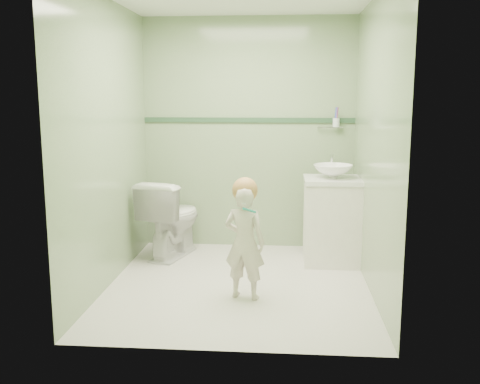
{
  "coord_description": "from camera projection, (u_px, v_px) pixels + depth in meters",
  "views": [
    {
      "loc": [
        0.37,
        -4.45,
        1.6
      ],
      "look_at": [
        0.0,
        0.15,
        0.78
      ],
      "focal_mm": 40.66,
      "sensor_mm": 36.0,
      "label": 1
    }
  ],
  "objects": [
    {
      "name": "vanity",
      "position": [
        331.0,
        222.0,
        5.23
      ],
      "size": [
        0.52,
        0.5,
        0.8
      ],
      "primitive_type": "cube",
      "color": "silver",
      "rests_on": "ground"
    },
    {
      "name": "cup_holder",
      "position": [
        335.0,
        122.0,
        5.53
      ],
      "size": [
        0.26,
        0.07,
        0.21
      ],
      "color": "silver",
      "rests_on": "room_shell"
    },
    {
      "name": "basin",
      "position": [
        333.0,
        171.0,
        5.14
      ],
      "size": [
        0.37,
        0.37,
        0.13
      ],
      "primitive_type": "imported",
      "color": "white",
      "rests_on": "counter"
    },
    {
      "name": "faucet",
      "position": [
        332.0,
        161.0,
        5.31
      ],
      "size": [
        0.03,
        0.13,
        0.18
      ],
      "color": "silver",
      "rests_on": "counter"
    },
    {
      "name": "counter",
      "position": [
        333.0,
        180.0,
        5.15
      ],
      "size": [
        0.54,
        0.52,
        0.04
      ],
      "primitive_type": "cube",
      "color": "white",
      "rests_on": "vanity"
    },
    {
      "name": "teal_toothbrush",
      "position": [
        249.0,
        210.0,
        4.1
      ],
      "size": [
        0.11,
        0.14,
        0.08
      ],
      "color": "#16927E",
      "rests_on": "toddler"
    },
    {
      "name": "toddler",
      "position": [
        245.0,
        243.0,
        4.29
      ],
      "size": [
        0.37,
        0.29,
        0.91
      ],
      "primitive_type": "imported",
      "rotation": [
        0.0,
        0.0,
        2.89
      ],
      "color": "beige",
      "rests_on": "ground"
    },
    {
      "name": "hair_cap",
      "position": [
        245.0,
        190.0,
        4.24
      ],
      "size": [
        0.2,
        0.2,
        0.2
      ],
      "primitive_type": "sphere",
      "color": "#BB8448",
      "rests_on": "toddler"
    },
    {
      "name": "toilet",
      "position": [
        172.0,
        218.0,
        5.45
      ],
      "size": [
        0.63,
        0.86,
        0.78
      ],
      "primitive_type": "imported",
      "rotation": [
        0.0,
        0.0,
        2.86
      ],
      "color": "white",
      "rests_on": "ground"
    },
    {
      "name": "ground",
      "position": [
        239.0,
        284.0,
        4.68
      ],
      "size": [
        2.5,
        2.5,
        0.0
      ],
      "primitive_type": "plane",
      "color": "silver",
      "rests_on": "ground"
    },
    {
      "name": "trim_stripe",
      "position": [
        248.0,
        120.0,
        5.65
      ],
      "size": [
        2.2,
        0.02,
        0.05
      ],
      "primitive_type": "cube",
      "color": "#2C4E33",
      "rests_on": "room_shell"
    },
    {
      "name": "room_shell",
      "position": [
        239.0,
        145.0,
        4.47
      ],
      "size": [
        2.5,
        2.54,
        2.4
      ],
      "color": "#88A575",
      "rests_on": "ground"
    }
  ]
}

